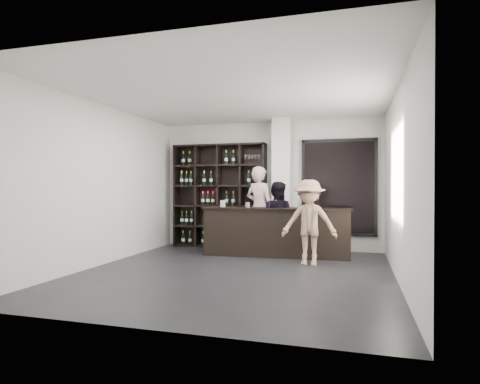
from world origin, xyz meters
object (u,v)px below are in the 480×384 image
(wine_shelf, at_px, (219,196))
(tasting_counter, at_px, (276,232))
(taster_black, at_px, (277,219))
(customer, at_px, (309,222))
(taster_pink, at_px, (259,208))

(wine_shelf, xyz_separation_m, tasting_counter, (1.50, -0.82, -0.71))
(taster_black, relative_size, customer, 0.99)
(tasting_counter, distance_m, taster_black, 0.28)
(taster_pink, relative_size, taster_black, 1.23)
(wine_shelf, relative_size, customer, 1.56)
(tasting_counter, xyz_separation_m, taster_black, (-0.00, 0.10, 0.26))
(wine_shelf, distance_m, customer, 2.74)
(tasting_counter, relative_size, taster_black, 1.98)
(tasting_counter, bearing_deg, taster_black, 88.76)
(tasting_counter, bearing_deg, wine_shelf, 148.63)
(tasting_counter, distance_m, customer, 1.06)
(tasting_counter, distance_m, taster_pink, 0.93)
(wine_shelf, bearing_deg, tasting_counter, -28.52)
(wine_shelf, distance_m, taster_pink, 1.05)
(tasting_counter, xyz_separation_m, taster_pink, (-0.50, 0.65, 0.44))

